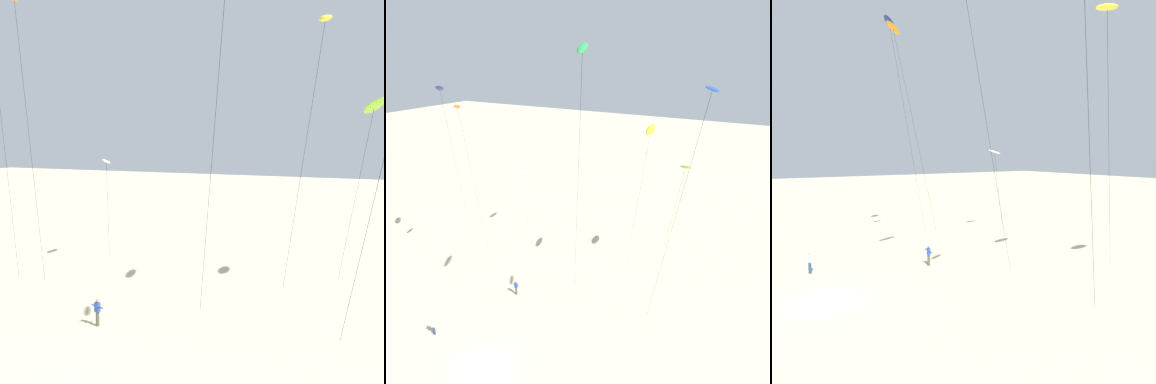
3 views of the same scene
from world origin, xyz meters
TOP-DOWN VIEW (x-y plane):
  - kite_orange at (-9.37, 8.95)m, footprint 5.09×7.72m
  - kite_lime at (10.17, 21.29)m, footprint 3.85×5.98m
  - kite_yellow at (7.87, 15.66)m, footprint 4.52×7.51m
  - kite_white at (-11.93, 21.96)m, footprint 2.21×3.62m
  - kite_flyer_middle at (-3.96, 9.25)m, footprint 0.56×0.54m

SIDE VIEW (x-z plane):
  - kite_flyer_middle at x=-3.96m, z-range 0.06..1.73m
  - kite_white at x=-11.93m, z-range 4.33..13.95m
  - kite_lime at x=10.17m, z-range 6.35..20.41m
  - kite_yellow at x=7.87m, z-range 8.72..27.43m
  - kite_orange at x=-9.37m, z-range 9.27..29.70m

